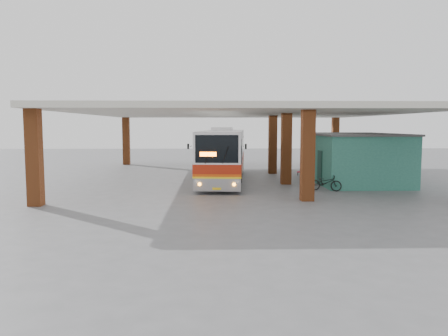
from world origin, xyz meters
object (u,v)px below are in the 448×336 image
coach_bus (223,154)px  pedestrian (306,183)px  motorcycle (325,183)px  red_chair (302,170)px

coach_bus → pedestrian: coach_bus is taller
motorcycle → red_chair: 7.54m
pedestrian → motorcycle: bearing=-158.3°
pedestrian → red_chair: size_ratio=1.78×
coach_bus → pedestrian: size_ratio=7.69×
coach_bus → pedestrian: 8.15m
coach_bus → red_chair: size_ratio=13.68×
pedestrian → coach_bus: bearing=-97.0°
motorcycle → pedestrian: size_ratio=1.12×
coach_bus → motorcycle: coach_bus is taller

